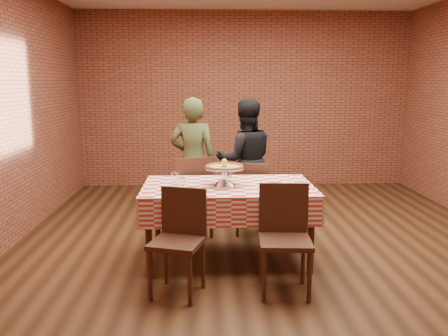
{
  "coord_description": "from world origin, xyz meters",
  "views": [
    {
      "loc": [
        -0.66,
        -4.9,
        1.75
      ],
      "look_at": [
        -0.48,
        -0.35,
        0.91
      ],
      "focal_mm": 37.52,
      "sensor_mm": 36.0,
      "label": 1
    }
  ],
  "objects_px": {
    "chair_far_left": "(190,195)",
    "diner_black": "(245,160)",
    "pizza": "(224,167)",
    "chair_far_right": "(254,197)",
    "pizza_stand": "(224,177)",
    "water_glass_left": "(182,183)",
    "chair_near_right": "(285,241)",
    "chair_near_left": "(177,244)",
    "diner_olive": "(193,160)",
    "water_glass_right": "(175,178)",
    "condiment_caddy": "(228,172)",
    "table": "(228,223)"
  },
  "relations": [
    {
      "from": "water_glass_left",
      "to": "water_glass_right",
      "type": "bearing_deg",
      "value": 109.17
    },
    {
      "from": "pizza",
      "to": "diner_black",
      "type": "distance_m",
      "value": 1.42
    },
    {
      "from": "pizza_stand",
      "to": "chair_near_left",
      "type": "bearing_deg",
      "value": -118.61
    },
    {
      "from": "chair_far_right",
      "to": "diner_black",
      "type": "distance_m",
      "value": 0.68
    },
    {
      "from": "pizza",
      "to": "chair_far_left",
      "type": "relative_size",
      "value": 0.4
    },
    {
      "from": "chair_far_right",
      "to": "diner_black",
      "type": "height_order",
      "value": "diner_black"
    },
    {
      "from": "table",
      "to": "chair_near_right",
      "type": "bearing_deg",
      "value": -60.92
    },
    {
      "from": "chair_near_left",
      "to": "diner_black",
      "type": "xyz_separation_m",
      "value": [
        0.74,
        2.15,
        0.33
      ]
    },
    {
      "from": "table",
      "to": "pizza_stand",
      "type": "height_order",
      "value": "pizza_stand"
    },
    {
      "from": "table",
      "to": "chair_near_left",
      "type": "distance_m",
      "value": 0.91
    },
    {
      "from": "chair_far_left",
      "to": "diner_black",
      "type": "xyz_separation_m",
      "value": [
        0.69,
        0.59,
        0.3
      ]
    },
    {
      "from": "water_glass_right",
      "to": "pizza",
      "type": "bearing_deg",
      "value": -10.88
    },
    {
      "from": "pizza_stand",
      "to": "pizza",
      "type": "xyz_separation_m",
      "value": [
        0.0,
        0.0,
        0.09
      ]
    },
    {
      "from": "table",
      "to": "pizza",
      "type": "relative_size",
      "value": 4.4
    },
    {
      "from": "table",
      "to": "water_glass_left",
      "type": "distance_m",
      "value": 0.64
    },
    {
      "from": "chair_near_right",
      "to": "chair_near_left",
      "type": "bearing_deg",
      "value": -176.31
    },
    {
      "from": "chair_near_right",
      "to": "diner_olive",
      "type": "relative_size",
      "value": 0.58
    },
    {
      "from": "water_glass_right",
      "to": "chair_far_left",
      "type": "relative_size",
      "value": 0.12
    },
    {
      "from": "chair_far_left",
      "to": "diner_black",
      "type": "relative_size",
      "value": 0.61
    },
    {
      "from": "chair_far_left",
      "to": "table",
      "type": "bearing_deg",
      "value": 99.65
    },
    {
      "from": "chair_near_right",
      "to": "pizza",
      "type": "bearing_deg",
      "value": 125.08
    },
    {
      "from": "table",
      "to": "condiment_caddy",
      "type": "distance_m",
      "value": 0.56
    },
    {
      "from": "chair_near_left",
      "to": "chair_far_left",
      "type": "xyz_separation_m",
      "value": [
        0.05,
        1.56,
        0.03
      ]
    },
    {
      "from": "chair_near_right",
      "to": "condiment_caddy",
      "type": "bearing_deg",
      "value": 114.66
    },
    {
      "from": "chair_near_left",
      "to": "chair_far_right",
      "type": "relative_size",
      "value": 1.02
    },
    {
      "from": "water_glass_left",
      "to": "chair_near_right",
      "type": "height_order",
      "value": "chair_near_right"
    },
    {
      "from": "condiment_caddy",
      "to": "chair_near_left",
      "type": "xyz_separation_m",
      "value": [
        -0.47,
        -1.11,
        -0.38
      ]
    },
    {
      "from": "pizza_stand",
      "to": "chair_far_right",
      "type": "distance_m",
      "value": 0.97
    },
    {
      "from": "pizza_stand",
      "to": "chair_near_right",
      "type": "relative_size",
      "value": 0.43
    },
    {
      "from": "pizza",
      "to": "chair_far_left",
      "type": "xyz_separation_m",
      "value": [
        -0.37,
        0.78,
        -0.47
      ]
    },
    {
      "from": "water_glass_right",
      "to": "chair_far_left",
      "type": "height_order",
      "value": "chair_far_left"
    },
    {
      "from": "condiment_caddy",
      "to": "pizza_stand",
      "type": "bearing_deg",
      "value": -91.78
    },
    {
      "from": "table",
      "to": "water_glass_right",
      "type": "bearing_deg",
      "value": 170.47
    },
    {
      "from": "condiment_caddy",
      "to": "chair_near_right",
      "type": "height_order",
      "value": "chair_near_right"
    },
    {
      "from": "pizza",
      "to": "chair_far_right",
      "type": "height_order",
      "value": "pizza"
    },
    {
      "from": "diner_black",
      "to": "pizza_stand",
      "type": "bearing_deg",
      "value": 71.35
    },
    {
      "from": "chair_far_left",
      "to": "pizza_stand",
      "type": "bearing_deg",
      "value": 97.32
    },
    {
      "from": "chair_near_right",
      "to": "diner_black",
      "type": "distance_m",
      "value": 2.18
    },
    {
      "from": "table",
      "to": "pizza_stand",
      "type": "relative_size",
      "value": 4.21
    },
    {
      "from": "water_glass_right",
      "to": "diner_black",
      "type": "distance_m",
      "value": 1.52
    },
    {
      "from": "chair_near_right",
      "to": "chair_far_right",
      "type": "bearing_deg",
      "value": 97.38
    },
    {
      "from": "water_glass_right",
      "to": "condiment_caddy",
      "type": "xyz_separation_m",
      "value": [
        0.53,
        0.24,
        0.01
      ]
    },
    {
      "from": "chair_near_right",
      "to": "chair_far_right",
      "type": "height_order",
      "value": "chair_near_right"
    },
    {
      "from": "pizza_stand",
      "to": "water_glass_left",
      "type": "bearing_deg",
      "value": -160.9
    },
    {
      "from": "pizza",
      "to": "chair_near_left",
      "type": "relative_size",
      "value": 0.42
    },
    {
      "from": "table",
      "to": "pizza_stand",
      "type": "distance_m",
      "value": 0.47
    },
    {
      "from": "chair_far_right",
      "to": "diner_olive",
      "type": "relative_size",
      "value": 0.55
    },
    {
      "from": "chair_near_right",
      "to": "water_glass_left",
      "type": "bearing_deg",
      "value": 147.85
    },
    {
      "from": "chair_near_left",
      "to": "chair_far_left",
      "type": "distance_m",
      "value": 1.56
    },
    {
      "from": "chair_far_right",
      "to": "water_glass_right",
      "type": "bearing_deg",
      "value": 52.87
    }
  ]
}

